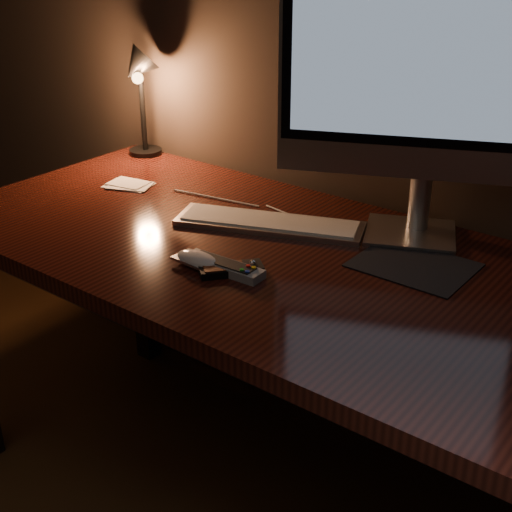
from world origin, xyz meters
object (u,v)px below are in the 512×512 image
Objects in this scene: keyboard at (270,223)px; media_remote at (231,269)px; desk at (281,287)px; monitor at (426,66)px; mouse at (197,261)px; tv_remote at (223,266)px; desk_lamp at (139,82)px.

media_remote reaches higher than keyboard.
desk is 0.15m from keyboard.
monitor is 4.89× the size of media_remote.
mouse is at bearing 141.02° from media_remote.
monitor reaches higher than mouse.
keyboard is at bearing -176.51° from monitor.
desk is 0.25m from media_remote.
mouse is at bearing -167.80° from tv_remote.
desk_lamp reaches higher than mouse.
monitor is 0.50m from keyboard.
keyboard is (-0.29, -0.15, -0.38)m from monitor.
media_remote is 0.39× the size of desk_lamp.
tv_remote is (-0.22, -0.40, -0.37)m from monitor.
monitor reaches higher than desk_lamp.
mouse reaches higher than desk.
desk is at bearing -14.30° from desk_lamp.
keyboard is at bearing -13.01° from desk_lamp.
monitor reaches higher than media_remote.
media_remote is at bearing 14.62° from mouse.
tv_remote is (0.06, -0.25, 0.00)m from keyboard.
tv_remote is at bearing -96.84° from keyboard.
tv_remote is at bearing -143.45° from monitor.
tv_remote is (0.06, 0.02, 0.00)m from mouse.
desk_lamp is at bearing 161.36° from desk.
desk_lamp reaches higher than tv_remote.
media_remote is 0.02m from tv_remote.
tv_remote reaches higher than desk.
desk_lamp is at bearing 141.23° from keyboard.
keyboard is 2.40× the size of tv_remote.
keyboard is at bearing 93.83° from mouse.
monitor is 6.08× the size of mouse.
mouse is (0.01, -0.26, 0.00)m from keyboard.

